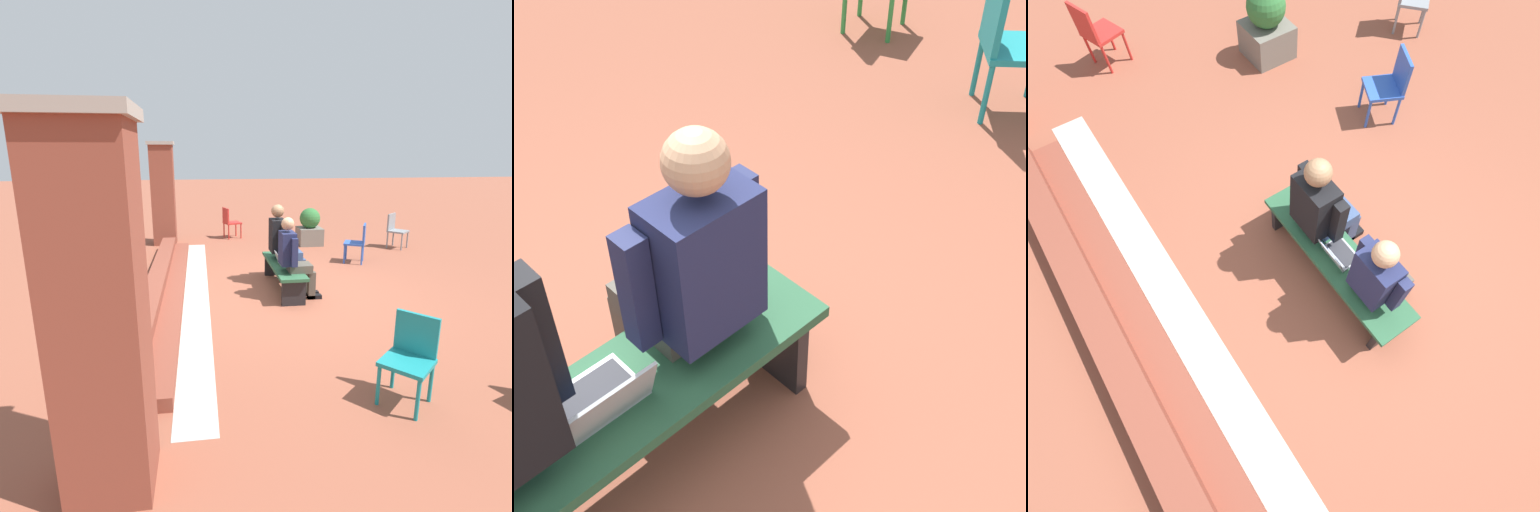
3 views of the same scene
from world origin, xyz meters
TOP-DOWN VIEW (x-y plane):
  - ground_plane at (0.00, 0.00)m, footprint 60.00×60.00m
  - concrete_strip at (0.18, 1.53)m, footprint 7.24×0.40m
  - brick_steps at (0.18, 2.08)m, footprint 6.44×0.60m
  - brick_pillar_left_of_steps at (-3.78, 2.09)m, footprint 0.64×0.64m
  - brick_pillar_right_of_steps at (4.10, 2.32)m, footprint 0.64×0.64m
  - bench at (0.18, 0.04)m, footprint 1.80×0.44m
  - person_student at (-0.29, -0.03)m, footprint 0.53×0.67m
  - person_adult at (0.52, -0.03)m, footprint 0.59×0.75m
  - laptop at (0.15, 0.05)m, footprint 0.32×0.29m
  - plastic_chair_by_pillar at (-3.15, -0.47)m, footprint 0.59×0.59m
  - plastic_chair_near_bench_left at (1.63, -1.90)m, footprint 0.56×0.56m
  - plastic_chair_far_left at (2.84, -3.34)m, footprint 0.59×0.59m
  - plastic_chair_far_right at (4.56, 0.62)m, footprint 0.53×0.53m
  - planter at (3.46, -1.34)m, footprint 0.60×0.60m

SIDE VIEW (x-z plane):
  - ground_plane at x=0.00m, z-range 0.00..0.00m
  - concrete_strip at x=0.18m, z-range 0.00..0.01m
  - brick_steps at x=0.18m, z-range -0.03..0.27m
  - bench at x=0.18m, z-range 0.13..0.58m
  - planter at x=3.46m, z-range -0.03..0.91m
  - plastic_chair_by_pillar at x=-3.15m, z-range 0.06..0.90m
  - plastic_chair_near_bench_left at x=1.63m, z-range 0.06..0.90m
  - plastic_chair_far_left at x=2.84m, z-range 0.06..0.90m
  - plastic_chair_far_right at x=4.56m, z-range 0.06..0.90m
  - laptop at x=0.15m, z-range 0.39..0.61m
  - person_student at x=-0.29m, z-range 0.05..1.37m
  - person_adult at x=0.52m, z-range 0.04..1.46m
  - brick_pillar_left_of_steps at x=-3.78m, z-range 0.01..2.57m
  - brick_pillar_right_of_steps at x=4.10m, z-range 0.01..2.57m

